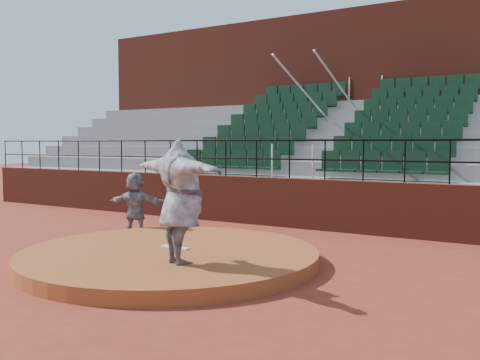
# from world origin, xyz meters

# --- Properties ---
(ground) EXTENTS (90.00, 90.00, 0.00)m
(ground) POSITION_xyz_m (0.00, 0.00, 0.00)
(ground) COLOR maroon
(ground) RESTS_ON ground
(pitchers_mound) EXTENTS (5.50, 5.50, 0.25)m
(pitchers_mound) POSITION_xyz_m (0.00, 0.00, 0.12)
(pitchers_mound) COLOR #A04F24
(pitchers_mound) RESTS_ON ground
(pitching_rubber) EXTENTS (0.60, 0.15, 0.03)m
(pitching_rubber) POSITION_xyz_m (0.00, 0.15, 0.27)
(pitching_rubber) COLOR white
(pitching_rubber) RESTS_ON pitchers_mound
(boundary_wall) EXTENTS (24.00, 0.30, 1.30)m
(boundary_wall) POSITION_xyz_m (0.00, 5.00, 0.65)
(boundary_wall) COLOR maroon
(boundary_wall) RESTS_ON ground
(wall_railing) EXTENTS (24.04, 0.05, 1.03)m
(wall_railing) POSITION_xyz_m (0.00, 5.00, 2.03)
(wall_railing) COLOR black
(wall_railing) RESTS_ON boundary_wall
(seating_deck) EXTENTS (24.00, 5.97, 4.63)m
(seating_deck) POSITION_xyz_m (0.00, 8.65, 1.44)
(seating_deck) COLOR gray
(seating_deck) RESTS_ON ground
(press_box_facade) EXTENTS (24.00, 3.00, 7.10)m
(press_box_facade) POSITION_xyz_m (0.00, 12.60, 3.55)
(press_box_facade) COLOR maroon
(press_box_facade) RESTS_ON ground
(pitcher) EXTENTS (2.57, 1.58, 2.03)m
(pitcher) POSITION_xyz_m (0.86, -0.77, 1.27)
(pitcher) COLOR black
(pitcher) RESTS_ON pitchers_mound
(fielder) EXTENTS (1.49, 0.90, 1.53)m
(fielder) POSITION_xyz_m (-2.47, 1.78, 0.77)
(fielder) COLOR black
(fielder) RESTS_ON ground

